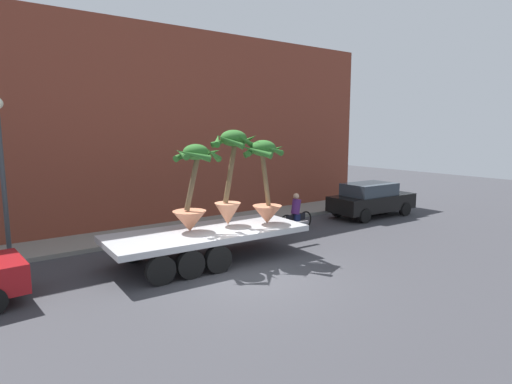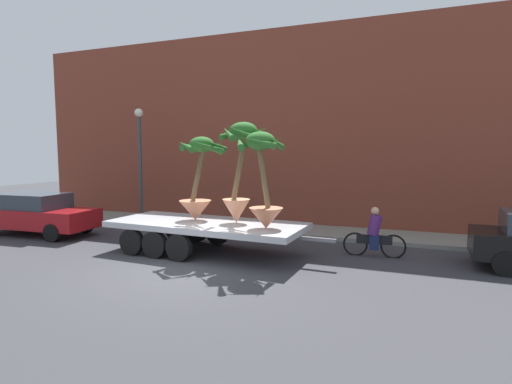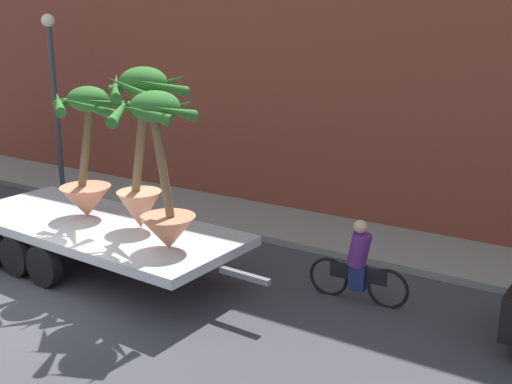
# 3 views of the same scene
# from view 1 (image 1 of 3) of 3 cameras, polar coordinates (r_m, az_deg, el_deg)

# --- Properties ---
(ground_plane) EXTENTS (60.00, 60.00, 0.00)m
(ground_plane) POSITION_cam_1_polar(r_m,az_deg,el_deg) (12.00, -0.63, -11.30)
(ground_plane) COLOR #38383D
(sidewalk) EXTENTS (24.00, 2.20, 0.15)m
(sidewalk) POSITION_cam_1_polar(r_m,az_deg,el_deg) (17.10, -12.69, -5.20)
(sidewalk) COLOR gray
(sidewalk) RESTS_ON ground
(building_facade) EXTENTS (24.00, 1.20, 8.23)m
(building_facade) POSITION_cam_1_polar(r_m,az_deg,el_deg) (18.21, -15.28, 8.36)
(building_facade) COLOR brown
(building_facade) RESTS_ON ground
(flatbed_trailer) EXTENTS (7.17, 2.72, 0.98)m
(flatbed_trailer) POSITION_cam_1_polar(r_m,az_deg,el_deg) (13.09, -7.59, -6.14)
(flatbed_trailer) COLOR #B7BABF
(flatbed_trailer) RESTS_ON ground
(potted_palm_rear) EXTENTS (1.66, 1.60, 2.64)m
(potted_palm_rear) POSITION_cam_1_polar(r_m,az_deg,el_deg) (12.90, -8.52, 0.19)
(potted_palm_rear) COLOR #C17251
(potted_palm_rear) RESTS_ON flatbed_trailer
(potted_palm_middle) EXTENTS (1.53, 1.51, 2.73)m
(potted_palm_middle) POSITION_cam_1_polar(r_m,az_deg,el_deg) (13.72, 1.21, 1.35)
(potted_palm_middle) COLOR #C17251
(potted_palm_middle) RESTS_ON flatbed_trailer
(potted_palm_front) EXTENTS (1.50, 1.51, 3.06)m
(potted_palm_front) POSITION_cam_1_polar(r_m,az_deg,el_deg) (13.61, -3.41, 2.38)
(potted_palm_front) COLOR tan
(potted_palm_front) RESTS_ON flatbed_trailer
(cyclist) EXTENTS (1.84, 0.37, 1.54)m
(cyclist) POSITION_cam_1_polar(r_m,az_deg,el_deg) (17.17, 5.40, -2.95)
(cyclist) COLOR black
(cyclist) RESTS_ON ground
(parked_car) EXTENTS (4.34, 1.97, 1.58)m
(parked_car) POSITION_cam_1_polar(r_m,az_deg,el_deg) (20.45, 15.24, -0.91)
(parked_car) COLOR black
(parked_car) RESTS_ON ground
(street_lamp) EXTENTS (0.36, 0.36, 4.83)m
(street_lamp) POSITION_cam_1_polar(r_m,az_deg,el_deg) (14.56, -31.10, 4.00)
(street_lamp) COLOR #383D42
(street_lamp) RESTS_ON sidewalk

